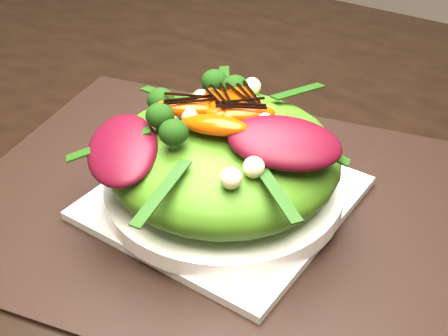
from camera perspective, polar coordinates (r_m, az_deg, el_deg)
The scene contains 10 objects.
dining_table at distance 0.74m, azimuth 6.09°, elevation 2.04°, with size 1.60×0.90×0.75m, color black.
placemat at distance 0.61m, azimuth 0.00°, elevation -3.31°, with size 0.52×0.40×0.00m, color black.
plate_base at distance 0.61m, azimuth 0.00°, elevation -2.83°, with size 0.23×0.23×0.01m, color silver.
salad_bowl at distance 0.60m, azimuth 0.00°, elevation -1.84°, with size 0.24×0.24×0.02m, color white.
lettuce_mound at distance 0.58m, azimuth 0.00°, elevation 1.06°, with size 0.23×0.23×0.08m, color #487A16.
radicchio_leaf at distance 0.52m, azimuth 5.83°, elevation 2.42°, with size 0.10×0.07×0.02m, color #430713.
orange_segment at distance 0.56m, azimuth -0.00°, elevation 5.86°, with size 0.06×0.03×0.02m, color #D33603.
broccoli_floret at distance 0.60m, azimuth -4.58°, elevation 7.77°, with size 0.04×0.04×0.04m, color #123609.
macadamia_nut at distance 0.52m, azimuth 2.03°, elevation 2.25°, with size 0.02×0.02×0.02m, color beige.
balsamic_drizzle at distance 0.56m, azimuth -0.00°, elevation 6.68°, with size 0.05×0.00×0.00m, color black.
Camera 1 is at (0.27, -0.56, 1.14)m, focal length 48.00 mm.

